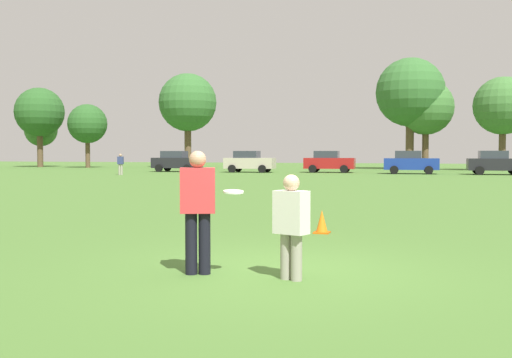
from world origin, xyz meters
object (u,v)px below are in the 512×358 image
(player_thrower, at_px, (198,205))
(parked_car_center, at_px, (329,162))
(parked_car_mid_right, at_px, (411,162))
(traffic_cone, at_px, (322,222))
(parked_car_mid_left, at_px, (249,161))
(player_defender, at_px, (291,222))
(bystander_sideline_watcher, at_px, (120,163))
(parked_car_near_right, at_px, (496,163))
(parked_car_near_left, at_px, (176,161))
(frisbee, at_px, (233,192))

(player_thrower, bearing_deg, parked_car_center, 98.18)
(parked_car_mid_right, bearing_deg, traffic_cone, -89.59)
(parked_car_mid_left, distance_m, parked_car_center, 6.75)
(traffic_cone, bearing_deg, parked_car_mid_right, 90.41)
(player_defender, xyz_separation_m, parked_car_mid_right, (-0.79, 42.01, 0.16))
(bystander_sideline_watcher, bearing_deg, parked_car_mid_right, 23.12)
(player_defender, distance_m, parked_car_mid_left, 44.10)
(parked_car_mid_left, bearing_deg, parked_car_center, 13.92)
(player_defender, relative_size, parked_car_mid_right, 0.32)
(player_defender, relative_size, parked_car_near_right, 0.32)
(player_defender, xyz_separation_m, parked_car_near_left, (-20.76, 41.55, 0.16))
(parked_car_near_right, bearing_deg, traffic_cone, -99.15)
(parked_car_mid_left, bearing_deg, player_defender, -71.35)
(frisbee, relative_size, parked_car_mid_left, 0.06)
(parked_car_mid_right, height_order, parked_car_near_right, same)
(frisbee, distance_m, parked_car_mid_left, 43.95)
(parked_car_mid_left, height_order, parked_car_near_right, same)
(parked_car_center, bearing_deg, frisbee, -81.13)
(parked_car_mid_left, bearing_deg, bystander_sideline_watcher, -130.60)
(parked_car_near_right, bearing_deg, parked_car_center, 173.95)
(parked_car_near_right, bearing_deg, player_defender, -97.44)
(player_thrower, bearing_deg, bystander_sideline_watcher, 121.31)
(parked_car_mid_left, relative_size, parked_car_near_right, 1.00)
(player_defender, bearing_deg, traffic_cone, 96.33)
(parked_car_mid_left, relative_size, bystander_sideline_watcher, 2.70)
(parked_car_near_left, distance_m, parked_car_mid_right, 19.97)
(parked_car_near_left, height_order, parked_car_mid_right, same)
(player_defender, xyz_separation_m, parked_car_mid_left, (-14.10, 41.78, 0.16))
(parked_car_center, height_order, parked_car_mid_right, same)
(parked_car_near_left, xyz_separation_m, parked_car_near_right, (26.24, 0.48, 0.00))
(player_thrower, xyz_separation_m, parked_car_center, (-6.24, 43.42, -0.03))
(player_thrower, bearing_deg, parked_car_near_right, 80.82)
(parked_car_near_left, bearing_deg, bystander_sideline_watcher, -95.01)
(player_defender, relative_size, parked_car_near_left, 0.32)
(parked_car_near_right, bearing_deg, bystander_sideline_watcher, -161.83)
(parked_car_mid_right, distance_m, parked_car_near_right, 6.27)
(player_defender, relative_size, traffic_cone, 2.87)
(parked_car_near_right, bearing_deg, frisbee, -98.44)
(traffic_cone, bearing_deg, parked_car_near_left, 118.77)
(frisbee, xyz_separation_m, parked_car_near_right, (6.25, 42.12, -0.22))
(player_defender, bearing_deg, parked_car_center, 99.87)
(traffic_cone, relative_size, parked_car_near_right, 0.11)
(traffic_cone, relative_size, parked_car_center, 0.11)
(player_defender, height_order, frisbee, player_defender)
(parked_car_mid_left, distance_m, parked_car_mid_right, 13.32)
(player_thrower, xyz_separation_m, player_defender, (1.31, 0.01, -0.19))
(parked_car_near_left, relative_size, parked_car_mid_right, 1.00)
(frisbee, bearing_deg, parked_car_mid_left, 107.67)
(parked_car_near_left, bearing_deg, parked_car_center, 8.01)
(bystander_sideline_watcher, bearing_deg, parked_car_near_right, 18.17)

